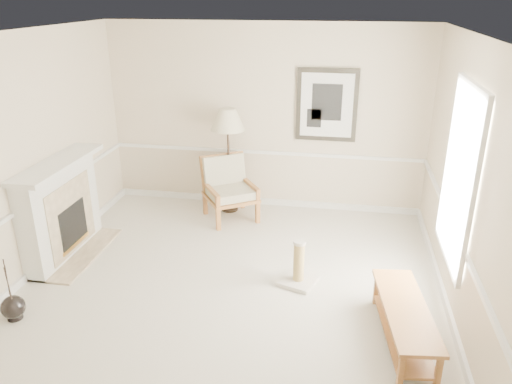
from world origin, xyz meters
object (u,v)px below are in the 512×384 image
floor_lamp (228,122)px  bench (404,318)px  armchair (228,185)px  floor_vase (13,308)px  scratching_post (299,270)px

floor_lamp → bench: floor_lamp is taller
armchair → floor_vase: bearing=-152.4°
bench → scratching_post: bearing=142.0°
bench → floor_vase: bearing=-175.0°
floor_vase → bench: 4.11m
floor_vase → floor_lamp: bearing=63.2°
floor_lamp → scratching_post: floor_lamp is taller
floor_lamp → scratching_post: bearing=-56.6°
floor_lamp → bench: (2.46, -2.88, -1.18)m
bench → scratching_post: size_ratio=2.55×
scratching_post → floor_vase: bearing=-157.0°
floor_lamp → bench: size_ratio=1.13×
bench → armchair: bearing=132.3°
floor_vase → scratching_post: size_ratio=1.30×
bench → scratching_post: 1.45m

